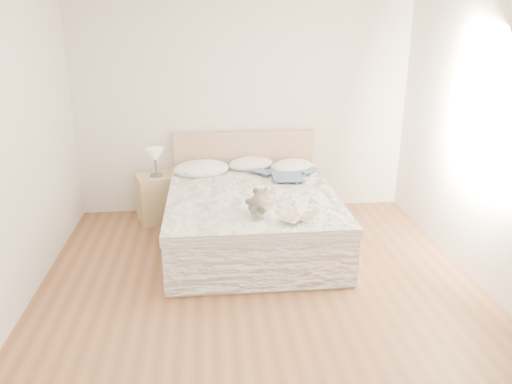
% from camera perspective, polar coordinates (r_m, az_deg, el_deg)
% --- Properties ---
extents(floor, '(4.00, 4.50, 0.00)m').
position_cam_1_polar(floor, '(4.40, 0.89, -12.21)').
color(floor, brown).
rests_on(floor, ground).
extents(wall_back, '(4.00, 0.02, 2.70)m').
position_cam_1_polar(wall_back, '(6.07, -1.49, 10.26)').
color(wall_back, silver).
rests_on(wall_back, ground).
extents(wall_front, '(4.00, 0.02, 2.70)m').
position_cam_1_polar(wall_front, '(1.81, 9.39, -12.54)').
color(wall_front, silver).
rests_on(wall_front, ground).
extents(wall_right, '(0.02, 4.50, 2.70)m').
position_cam_1_polar(wall_right, '(4.55, 26.98, 5.16)').
color(wall_right, silver).
rests_on(wall_right, ground).
extents(window, '(0.02, 1.30, 1.10)m').
position_cam_1_polar(window, '(4.78, 25.17, 7.23)').
color(window, white).
rests_on(window, wall_right).
extents(bed, '(1.72, 2.14, 1.00)m').
position_cam_1_polar(bed, '(5.32, -0.55, -2.70)').
color(bed, tan).
rests_on(bed, floor).
extents(nightstand, '(0.55, 0.52, 0.56)m').
position_cam_1_polar(nightstand, '(6.03, -11.17, -0.67)').
color(nightstand, tan).
rests_on(nightstand, floor).
extents(table_lamp, '(0.26, 0.26, 0.33)m').
position_cam_1_polar(table_lamp, '(5.86, -11.46, 4.01)').
color(table_lamp, '#504C45').
rests_on(table_lamp, nightstand).
extents(pillow_left, '(0.73, 0.58, 0.19)m').
position_cam_1_polar(pillow_left, '(5.84, -6.26, 2.64)').
color(pillow_left, white).
rests_on(pillow_left, bed).
extents(pillow_middle, '(0.62, 0.49, 0.16)m').
position_cam_1_polar(pillow_middle, '(6.00, -0.61, 3.21)').
color(pillow_middle, white).
rests_on(pillow_middle, bed).
extents(pillow_right, '(0.65, 0.57, 0.16)m').
position_cam_1_polar(pillow_right, '(5.92, 4.11, 2.94)').
color(pillow_right, white).
rests_on(pillow_right, bed).
extents(blouse, '(0.56, 0.59, 0.02)m').
position_cam_1_polar(blouse, '(5.63, 3.56, 1.98)').
color(blouse, '#354E70').
rests_on(blouse, bed).
extents(photo_book, '(0.32, 0.23, 0.02)m').
position_cam_1_polar(photo_book, '(5.71, -6.88, 2.14)').
color(photo_book, silver).
rests_on(photo_book, bed).
extents(childrens_book, '(0.41, 0.37, 0.02)m').
position_cam_1_polar(childrens_book, '(4.44, 5.09, -2.84)').
color(childrens_book, '#F4E1C2').
rests_on(childrens_book, bed).
extents(teddy_bear, '(0.27, 0.35, 0.17)m').
position_cam_1_polar(teddy_bear, '(4.55, 0.27, -1.97)').
color(teddy_bear, '#60584B').
rests_on(teddy_bear, bed).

